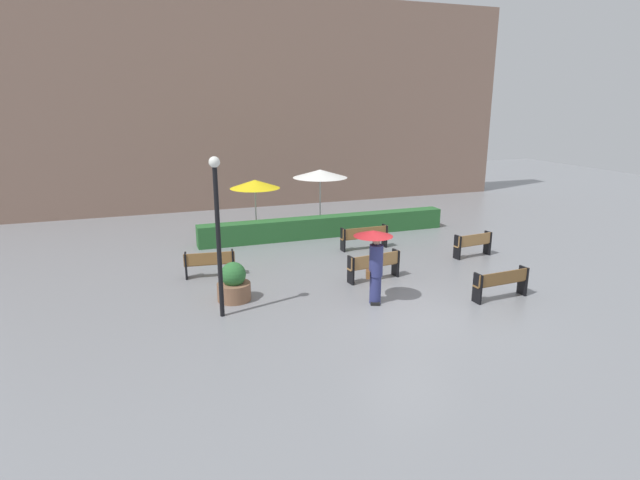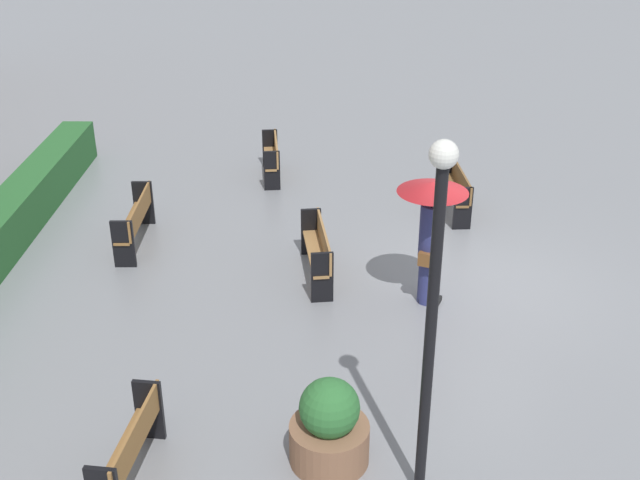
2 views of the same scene
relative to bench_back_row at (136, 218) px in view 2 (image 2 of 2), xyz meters
The scene contains 9 objects.
ground_plane 6.26m from the bench_back_row, 103.50° to the right, with size 60.00×60.00×0.00m, color gray.
bench_back_row is the anchor object (origin of this frame).
bench_near_right 6.21m from the bench_back_row, 75.84° to the right, with size 1.78×0.45×0.86m.
bench_mid_center 3.53m from the bench_back_row, 109.60° to the right, with size 1.82×0.57×0.88m.
bench_far_left 6.16m from the bench_back_row, 168.14° to the right, with size 1.62×0.53×0.84m.
bench_far_right 3.99m from the bench_back_row, 34.65° to the right, with size 1.54×0.48×0.87m.
pedestrian_with_umbrella 5.53m from the bench_back_row, 111.96° to the right, with size 1.08×1.08×2.11m.
planter_pot 6.67m from the bench_back_row, 148.27° to the right, with size 0.95×0.95×1.12m.
lamp_post 7.92m from the bench_back_row, 143.81° to the right, with size 0.28×0.28×4.19m.
Camera 2 is at (-11.44, 2.60, 6.53)m, focal length 44.19 mm.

